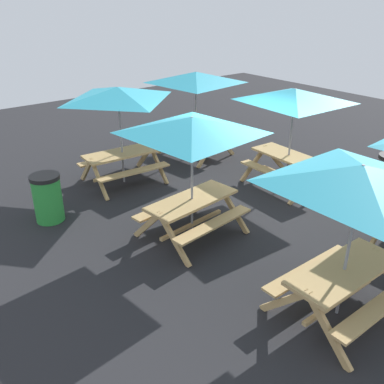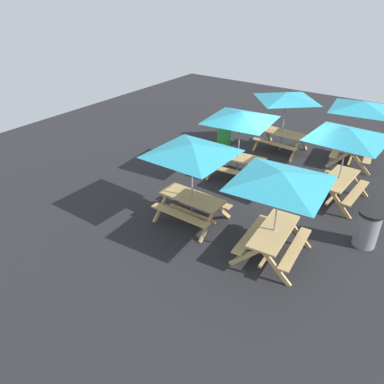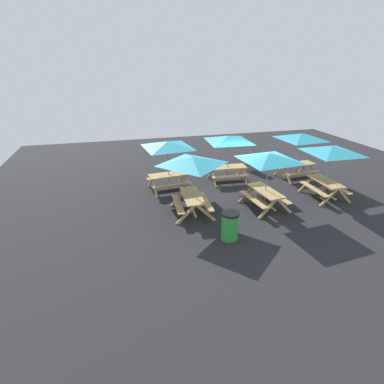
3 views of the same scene
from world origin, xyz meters
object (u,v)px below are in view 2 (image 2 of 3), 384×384
picnic_table_0 (286,101)px  trash_bin_gray (367,229)px  picnic_table_2 (192,155)px  picnic_table_1 (240,121)px  trash_bin_green (224,133)px  picnic_table_5 (280,185)px  picnic_table_3 (362,110)px  picnic_table_4 (348,139)px

picnic_table_0 → trash_bin_gray: 6.27m
picnic_table_2 → picnic_table_1: bearing=95.5°
picnic_table_0 → picnic_table_1: bearing=-91.6°
picnic_table_1 → picnic_table_0: bearing=78.9°
picnic_table_0 → trash_bin_green: size_ratio=2.38×
picnic_table_0 → trash_bin_green: 2.72m
picnic_table_2 → picnic_table_5: same height
picnic_table_0 → trash_bin_green: bearing=-157.6°
picnic_table_1 → trash_bin_gray: bearing=-23.4°
picnic_table_1 → picnic_table_3: bearing=44.1°
picnic_table_0 → picnic_table_2: 6.01m
picnic_table_1 → trash_bin_green: size_ratio=2.87×
picnic_table_3 → trash_bin_green: bearing=-83.5°
picnic_table_5 → trash_bin_gray: size_ratio=2.88×
picnic_table_1 → picnic_table_2: (3.02, 0.27, 0.00)m
picnic_table_5 → trash_bin_gray: 2.90m
picnic_table_1 → picnic_table_2: 3.03m
picnic_table_0 → trash_bin_green: (0.74, -2.15, -1.49)m
picnic_table_5 → trash_bin_gray: picnic_table_5 is taller
trash_bin_gray → picnic_table_3: bearing=-161.3°
picnic_table_1 → picnic_table_5: 4.21m
trash_bin_gray → picnic_table_1: bearing=-107.4°
picnic_table_2 → trash_bin_green: bearing=112.6°
picnic_table_3 → picnic_table_0: bearing=-87.8°
picnic_table_1 → picnic_table_5: same height
picnic_table_1 → trash_bin_green: (-2.25, -1.88, -1.49)m
picnic_table_0 → trash_bin_gray: picnic_table_0 is taller
trash_bin_green → trash_bin_gray: 7.34m
picnic_table_4 → trash_bin_gray: bearing=38.2°
picnic_table_2 → picnic_table_4: size_ratio=1.00×
picnic_table_2 → picnic_table_5: 2.50m
picnic_table_1 → picnic_table_2: same height
picnic_table_4 → picnic_table_5: size_ratio=1.00×
picnic_table_4 → trash_bin_green: size_ratio=2.88×
picnic_table_0 → picnic_table_5: same height
trash_bin_green → trash_bin_gray: bearing=60.1°
picnic_table_2 → trash_bin_gray: 4.76m
picnic_table_1 → picnic_table_4: size_ratio=1.00×
trash_bin_green → picnic_table_4: bearing=70.0°
picnic_table_0 → trash_bin_green: picnic_table_0 is taller
picnic_table_4 → picnic_table_5: same height
picnic_table_5 → trash_bin_green: size_ratio=2.88×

